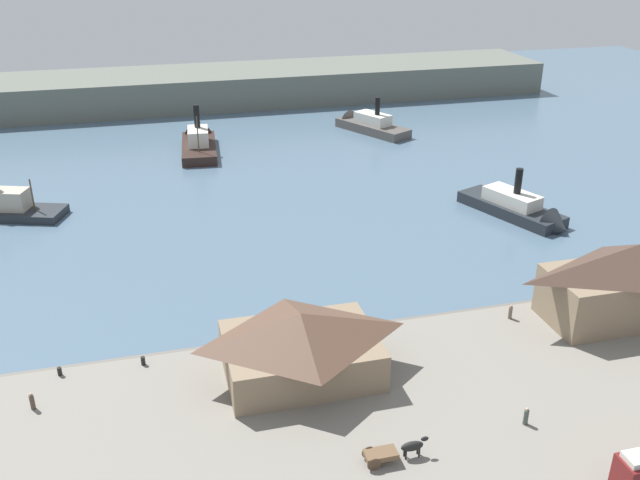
{
  "coord_description": "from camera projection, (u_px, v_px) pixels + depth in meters",
  "views": [
    {
      "loc": [
        -14.33,
        -67.04,
        42.61
      ],
      "look_at": [
        7.76,
        17.76,
        2.0
      ],
      "focal_mm": 38.89,
      "sensor_mm": 36.0,
      "label": 1
    }
  ],
  "objects": [
    {
      "name": "mooring_post_center_east",
      "position": [
        60.0,
        371.0,
        69.08
      ],
      "size": [
        0.44,
        0.44,
        0.9
      ],
      "primitive_type": "cylinder",
      "color": "black",
      "rests_on": "quay_promenade"
    },
    {
      "name": "far_headland",
      "position": [
        198.0,
        88.0,
        174.96
      ],
      "size": [
        180.0,
        24.0,
        8.0
      ],
      "primitive_type": "cube",
      "color": "#60665B",
      "rests_on": "ground"
    },
    {
      "name": "ground_plane",
      "position": [
        294.0,
        325.0,
        80.06
      ],
      "size": [
        320.0,
        320.0,
        0.0
      ],
      "primitive_type": "plane",
      "color": "slate"
    },
    {
      "name": "seawall_edge",
      "position": [
        301.0,
        338.0,
        76.68
      ],
      "size": [
        110.0,
        0.8,
        1.0
      ],
      "primitive_type": "cube",
      "color": "#666159",
      "rests_on": "ground"
    },
    {
      "name": "ferry_mid_harbor",
      "position": [
        199.0,
        142.0,
        140.77
      ],
      "size": [
        8.14,
        20.27,
        11.5
      ],
      "color": "black",
      "rests_on": "ground"
    },
    {
      "name": "pedestrian_at_waters_edge",
      "position": [
        526.0,
        417.0,
        62.24
      ],
      "size": [
        0.44,
        0.44,
        1.79
      ],
      "color": "#3D4C42",
      "rests_on": "quay_promenade"
    },
    {
      "name": "quay_promenade",
      "position": [
        349.0,
        449.0,
        60.49
      ],
      "size": [
        110.0,
        36.0,
        1.2
      ],
      "primitive_type": "cube",
      "color": "gray",
      "rests_on": "ground"
    },
    {
      "name": "mooring_post_center_west",
      "position": [
        143.0,
        361.0,
        70.74
      ],
      "size": [
        0.44,
        0.44,
        0.9
      ],
      "primitive_type": "cylinder",
      "color": "black",
      "rests_on": "quay_promenade"
    },
    {
      "name": "ferry_moored_east",
      "position": [
        366.0,
        124.0,
        153.48
      ],
      "size": [
        13.86,
        19.75,
        9.55
      ],
      "color": "#514C47",
      "rests_on": "ground"
    },
    {
      "name": "ferry_shed_east_terminal",
      "position": [
        633.0,
        280.0,
        77.86
      ],
      "size": [
        20.02,
        8.61,
        9.04
      ],
      "color": "#847056",
      "rests_on": "quay_promenade"
    },
    {
      "name": "pedestrian_standing_center",
      "position": [
        510.0,
        312.0,
        78.82
      ],
      "size": [
        0.44,
        0.44,
        1.76
      ],
      "color": "#6B5B4C",
      "rests_on": "quay_promenade"
    },
    {
      "name": "horse_cart",
      "position": [
        393.0,
        451.0,
        58.01
      ],
      "size": [
        5.65,
        1.57,
        1.87
      ],
      "color": "brown",
      "rests_on": "quay_promenade"
    },
    {
      "name": "ferry_near_quay",
      "position": [
        522.0,
        210.0,
        108.01
      ],
      "size": [
        12.05,
        19.99,
        9.51
      ],
      "color": "#23282D",
      "rests_on": "ground"
    },
    {
      "name": "pedestrian_walking_east",
      "position": [
        32.0,
        402.0,
        64.18
      ],
      "size": [
        0.44,
        0.44,
        1.79
      ],
      "color": "#4C3D33",
      "rests_on": "quay_promenade"
    },
    {
      "name": "ferry_shed_central_terminal",
      "position": [
        301.0,
        343.0,
        68.26
      ],
      "size": [
        15.28,
        11.36,
        6.86
      ],
      "color": "#847056",
      "rests_on": "quay_promenade"
    }
  ]
}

